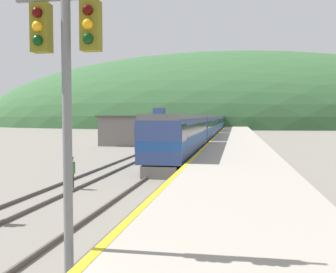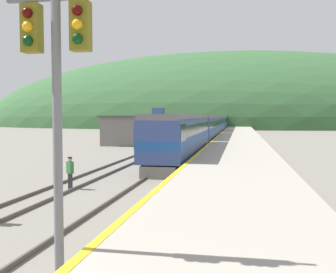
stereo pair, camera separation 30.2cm
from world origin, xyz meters
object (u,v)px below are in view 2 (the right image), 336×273
Objects in this scene: carriage_fourth at (221,123)px; signal_mast_main at (56,74)px; express_train_lead_car at (182,136)px; carriage_third at (216,124)px; track_worker at (70,171)px; carriage_second at (205,128)px.

carriage_fourth is 94.91m from signal_mast_main.
express_train_lead_car is 69.65m from carriage_fourth.
carriage_third is 60.05m from track_worker.
carriage_third is (0.00, 23.50, 0.00)m from carriage_second.
carriage_third and carriage_fourth have the same top height.
track_worker is (-3.86, -83.42, -1.20)m from carriage_fourth.
signal_mast_main is 4.25× the size of track_worker.
track_worker is (-3.86, -36.41, -1.20)m from carriage_second.
signal_mast_main is at bearing -88.69° from carriage_second.
signal_mast_main is (1.09, -47.86, 2.55)m from carriage_second.
express_train_lead_car is 46.15m from carriage_third.
carriage_third is 3.14× the size of signal_mast_main.
signal_mast_main is at bearing -89.34° from carriage_fourth.
express_train_lead_car reaches higher than carriage_second.
carriage_fourth is (0.00, 69.65, -0.01)m from express_train_lead_car.
signal_mast_main is at bearing -87.52° from express_train_lead_car.
express_train_lead_car is at bearing 74.33° from track_worker.
carriage_fourth is 83.51m from track_worker.
track_worker is at bearing -93.69° from carriage_third.
signal_mast_main reaches higher than carriage_fourth.
carriage_second reaches higher than track_worker.
carriage_fourth is (0.00, 47.01, 0.00)m from carriage_second.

